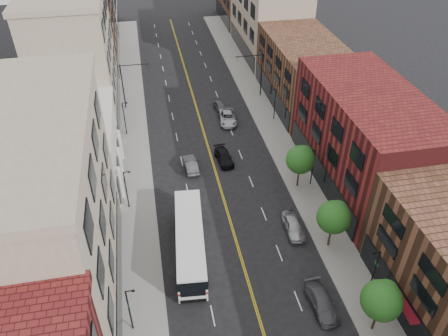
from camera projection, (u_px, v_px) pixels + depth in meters
sidewalk_left at (135, 153)px, 59.19m from camera, size 4.00×110.00×0.15m
sidewalk_right at (277, 138)px, 62.27m from camera, size 4.00×110.00×0.15m
bldg_l_tanoffice at (43, 224)px, 35.48m from camera, size 10.00×22.00×18.00m
bldg_l_white at (73, 151)px, 52.62m from camera, size 10.00×14.00×8.00m
bldg_l_far_a at (76, 57)px, 62.99m from camera, size 10.00×20.00×18.00m
bldg_l_far_b at (86, 23)px, 79.60m from camera, size 10.00×20.00×15.00m
bldg_r_mid at (365, 139)px, 51.15m from camera, size 10.00×22.00×12.00m
bldg_r_far_a at (304, 72)px, 68.26m from camera, size 10.00×20.00×10.00m
bldg_r_far_b at (268, 17)px, 83.56m from camera, size 10.00×22.00×14.00m
tree_r_1 at (382, 299)px, 35.44m from camera, size 3.40×3.40×5.59m
tree_r_2 at (334, 216)px, 43.30m from camera, size 3.40×3.40×5.59m
tree_r_3 at (301, 159)px, 51.16m from camera, size 3.40×3.40×5.59m
lamp_l_1 at (129, 308)px, 36.10m from camera, size 0.81×0.55×5.05m
lamp_l_2 at (126, 188)px, 48.67m from camera, size 0.81×0.55×5.05m
lamp_l_3 at (125, 117)px, 61.24m from camera, size 0.81×0.55×5.05m
lamp_r_1 at (375, 268)px, 39.46m from camera, size 0.81×0.55×5.05m
lamp_r_2 at (313, 165)px, 52.04m from camera, size 0.81×0.55×5.05m
lamp_r_3 at (275, 102)px, 64.61m from camera, size 0.81×0.55×5.05m
signal_mast_left at (127, 81)px, 66.63m from camera, size 4.49×0.18×7.20m
signal_mast_right at (257, 70)px, 69.79m from camera, size 4.49×0.18×7.20m
city_bus at (190, 240)px, 43.77m from camera, size 3.84×12.69×3.22m
car_parked_mid at (322, 302)px, 39.24m from camera, size 2.20×4.94×1.41m
car_parked_far at (293, 226)px, 46.95m from camera, size 1.92×4.51×1.52m
car_lane_behind at (191, 164)px, 56.01m from camera, size 1.74×4.42×1.43m
car_lane_a at (224, 157)px, 57.40m from camera, size 2.25×4.69×1.32m
car_lane_b at (228, 117)px, 65.52m from camera, size 3.00×5.53×1.47m
car_lane_c at (220, 107)px, 68.33m from camera, size 2.00×3.98×1.30m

